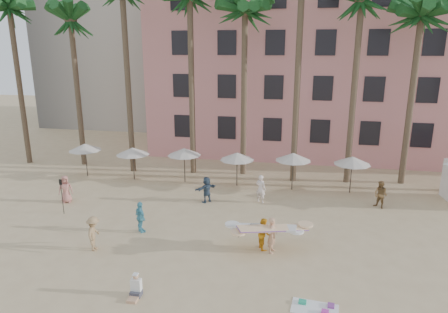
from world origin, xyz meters
The scene contains 10 objects.
ground centered at (0.00, 0.00, 0.00)m, with size 120.00×120.00×0.00m, color #D1B789.
pink_hotel centered at (7.00, 26.00, 8.00)m, with size 35.00×14.00×16.00m, color pink.
palm_row centered at (0.51, 15.00, 12.97)m, with size 44.40×5.40×16.30m.
umbrella_row centered at (-3.00, 12.50, 2.33)m, with size 22.50×2.70×2.73m.
beach_towel centered at (4.39, -1.02, 0.03)m, with size 1.89×1.17×0.14m.
carrier_yellow centered at (2.33, 3.12, 1.04)m, with size 3.48×2.18×1.84m.
carrier_white centered at (1.86, 3.42, 0.89)m, with size 3.25×0.97×1.62m.
beachgoers centered at (-2.83, 6.64, 0.89)m, with size 21.08×9.64×1.88m.
paddle centered at (-10.55, 5.37, 1.41)m, with size 0.18×0.04×2.23m.
seated_man centered at (-2.85, -1.63, 0.34)m, with size 0.43×0.76×0.98m.
Camera 1 is at (3.46, -14.91, 9.87)m, focal length 32.00 mm.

